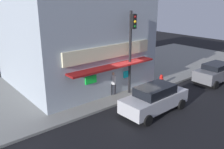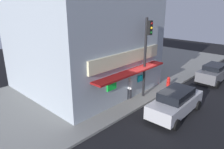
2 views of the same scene
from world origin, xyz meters
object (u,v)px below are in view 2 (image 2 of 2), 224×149
object	(u,v)px
fire_hydrant	(168,82)
pedestrian	(129,87)
parked_car_grey	(214,73)
traffic_light	(147,48)
potted_plant_by_doorway	(100,94)
parked_car_silver	(176,102)
trash_can	(146,83)

from	to	relation	value
fire_hydrant	pedestrian	size ratio (longest dim) A/B	0.49
fire_hydrant	parked_car_grey	bearing A→B (deg)	-28.45
traffic_light	parked_car_grey	xyz separation A→B (m)	(7.27, -2.53, -2.97)
pedestrian	potted_plant_by_doorway	distance (m)	2.18
fire_hydrant	parked_car_silver	size ratio (longest dim) A/B	0.18
parked_car_grey	parked_car_silver	distance (m)	7.98
fire_hydrant	pedestrian	xyz separation A→B (m)	(-4.26, 0.84, 0.52)
traffic_light	pedestrian	xyz separation A→B (m)	(-1.14, 0.56, -2.75)
trash_can	parked_car_silver	bearing A→B (deg)	-120.29
potted_plant_by_doorway	parked_car_grey	size ratio (longest dim) A/B	0.27
fire_hydrant	traffic_light	bearing A→B (deg)	174.89
traffic_light	trash_can	xyz separation A→B (m)	(1.46, 0.83, -3.25)
traffic_light	pedestrian	world-z (taller)	traffic_light
pedestrian	traffic_light	bearing A→B (deg)	-26.05
trash_can	parked_car_silver	distance (m)	4.29
fire_hydrant	parked_car_silver	xyz separation A→B (m)	(-3.82, -2.59, 0.33)
pedestrian	potted_plant_by_doorway	xyz separation A→B (m)	(-1.89, 1.05, -0.27)
pedestrian	parked_car_silver	xyz separation A→B (m)	(0.44, -3.42, -0.19)
fire_hydrant	parked_car_grey	distance (m)	4.74
fire_hydrant	trash_can	bearing A→B (deg)	146.19
traffic_light	parked_car_silver	size ratio (longest dim) A/B	1.26
pedestrian	parked_car_silver	world-z (taller)	pedestrian
parked_car_silver	trash_can	bearing A→B (deg)	59.71
pedestrian	parked_car_grey	size ratio (longest dim) A/B	0.40
traffic_light	potted_plant_by_doorway	xyz separation A→B (m)	(-3.03, 1.61, -3.02)
fire_hydrant	trash_can	xyz separation A→B (m)	(-1.66, 1.11, 0.02)
fire_hydrant	pedestrian	distance (m)	4.37
pedestrian	trash_can	bearing A→B (deg)	5.99
parked_car_grey	parked_car_silver	size ratio (longest dim) A/B	0.90
traffic_light	fire_hydrant	xyz separation A→B (m)	(3.11, -0.28, -3.27)
trash_can	potted_plant_by_doorway	distance (m)	4.56
traffic_light	potted_plant_by_doorway	size ratio (longest dim) A/B	5.16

